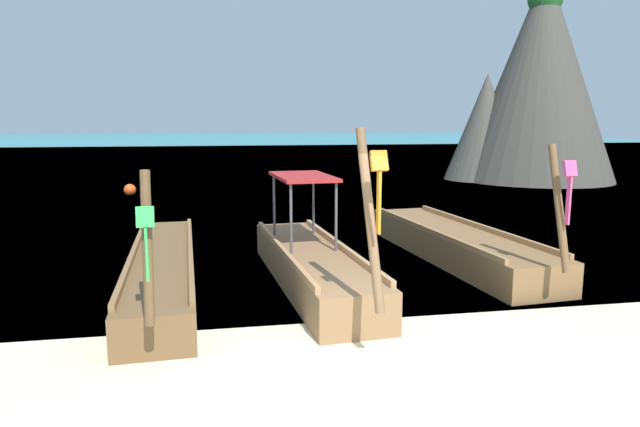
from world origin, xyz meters
TOP-DOWN VIEW (x-y plane):
  - ground at (0.00, 0.00)m, footprint 120.00×120.00m
  - sea_water at (0.00, 61.84)m, footprint 120.00×120.00m
  - longtail_boat_green_ribbon at (-2.78, 4.11)m, footprint 1.44×6.90m
  - longtail_boat_orange_ribbon at (-0.16, 3.72)m, footprint 1.61×6.15m
  - longtail_boat_pink_ribbon at (3.13, 5.06)m, footprint 1.90×6.53m
  - karst_rock at (13.20, 19.40)m, footprint 7.88×7.25m
  - mooring_buoy_near at (-5.24, 16.65)m, footprint 0.46×0.46m

SIDE VIEW (x-z plane):
  - ground at x=0.00m, z-range 0.00..0.00m
  - sea_water at x=0.00m, z-range 0.00..0.00m
  - mooring_buoy_near at x=-5.24m, z-range 0.00..0.47m
  - longtail_boat_green_ribbon at x=-2.78m, z-range -0.87..1.48m
  - longtail_boat_pink_ribbon at x=3.13m, z-range -0.96..1.60m
  - longtail_boat_orange_ribbon at x=-0.16m, z-range -1.04..1.79m
  - karst_rock at x=13.20m, z-range -0.28..9.77m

